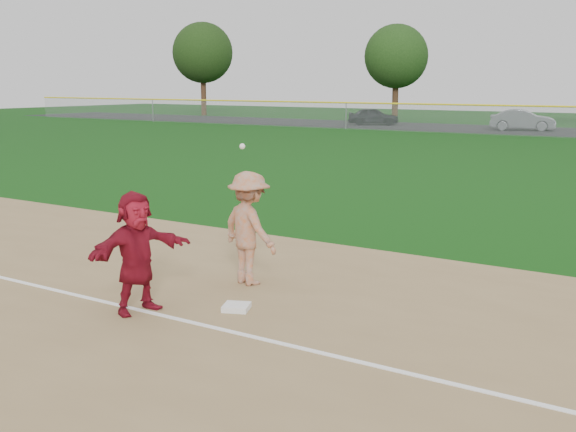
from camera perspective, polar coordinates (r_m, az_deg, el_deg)
The scene contains 9 objects.
ground at distance 11.41m, azimuth -4.17°, elevation -7.59°, with size 160.00×160.00×0.00m, color #0D3E0C.
foul_line at distance 10.81m, azimuth -6.78°, elevation -8.54°, with size 60.00×0.10×0.01m, color white.
first_base at distance 11.44m, azimuth -4.10°, elevation -7.20°, with size 0.40×0.40×0.09m, color white.
base_runner at distance 11.35m, azimuth -11.90°, elevation -2.81°, with size 1.76×0.56×1.90m, color maroon.
car_left at distance 61.25m, azimuth 6.78°, elevation 7.84°, with size 1.68×4.19×1.43m, color black.
car_mid at distance 56.55m, azimuth 18.04°, elevation 7.23°, with size 1.63×4.67×1.54m, color slate.
first_base_play at distance 12.68m, azimuth -3.08°, elevation -0.96°, with size 1.45×1.35×2.56m.
tree_0 at distance 79.01m, azimuth -6.75°, elevation 12.68°, with size 6.40×6.40×9.81m.
tree_1 at distance 67.95m, azimuth 8.55°, elevation 12.36°, with size 5.80×5.80×8.75m.
Camera 1 is at (6.62, -8.59, 3.55)m, focal length 45.00 mm.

